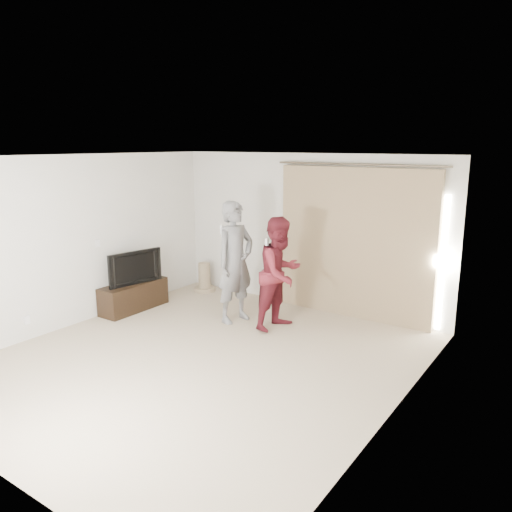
# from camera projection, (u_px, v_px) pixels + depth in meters

# --- Properties ---
(floor) EXTENTS (5.50, 5.50, 0.00)m
(floor) POSITION_uv_depth(u_px,v_px,m) (202.00, 359.00, 6.51)
(floor) COLOR tan
(floor) RESTS_ON ground
(wall_back) EXTENTS (5.00, 0.04, 2.60)m
(wall_back) POSITION_uv_depth(u_px,v_px,m) (306.00, 231.00, 8.43)
(wall_back) COLOR silver
(wall_back) RESTS_ON ground
(wall_left) EXTENTS (0.04, 5.50, 2.60)m
(wall_left) POSITION_uv_depth(u_px,v_px,m) (75.00, 241.00, 7.60)
(wall_left) COLOR silver
(wall_left) RESTS_ON ground
(ceiling) EXTENTS (5.00, 5.50, 0.01)m
(ceiling) POSITION_uv_depth(u_px,v_px,m) (197.00, 157.00, 5.93)
(ceiling) COLOR white
(ceiling) RESTS_ON wall_back
(curtain) EXTENTS (2.80, 0.11, 2.46)m
(curtain) POSITION_uv_depth(u_px,v_px,m) (355.00, 244.00, 7.89)
(curtain) COLOR #9E8461
(curtain) RESTS_ON ground
(tv_console) EXTENTS (0.42, 1.21, 0.47)m
(tv_console) POSITION_uv_depth(u_px,v_px,m) (134.00, 296.00, 8.42)
(tv_console) COLOR black
(tv_console) RESTS_ON ground
(tv) EXTENTS (0.30, 0.98, 0.56)m
(tv) POSITION_uv_depth(u_px,v_px,m) (132.00, 267.00, 8.31)
(tv) COLOR black
(tv) RESTS_ON tv_console
(scratching_post) EXTENTS (0.41, 0.41, 0.54)m
(scratching_post) POSITION_uv_depth(u_px,v_px,m) (204.00, 280.00, 9.49)
(scratching_post) COLOR tan
(scratching_post) RESTS_ON ground
(person_man) EXTENTS (0.59, 0.77, 1.90)m
(person_man) POSITION_uv_depth(u_px,v_px,m) (235.00, 262.00, 7.75)
(person_man) COLOR slate
(person_man) RESTS_ON ground
(person_woman) EXTENTS (0.77, 0.92, 1.71)m
(person_woman) POSITION_uv_depth(u_px,v_px,m) (280.00, 273.00, 7.46)
(person_woman) COLOR maroon
(person_woman) RESTS_ON ground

